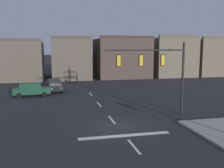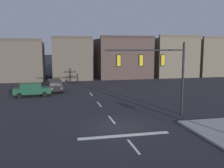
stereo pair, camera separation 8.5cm
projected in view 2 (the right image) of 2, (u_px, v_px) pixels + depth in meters
ground_plane at (117, 127)px, 19.41m from camera, size 400.00×400.00×0.00m
stop_bar_paint at (125, 136)px, 17.48m from camera, size 6.40×0.50×0.01m
lane_centreline at (112, 120)px, 21.34m from camera, size 0.16×26.40×0.01m
signal_mast_near_side at (158, 66)px, 22.00m from camera, size 7.02×0.60×6.44m
car_lot_nearside at (55, 85)px, 34.97m from camera, size 2.29×4.59×1.61m
car_lot_middle at (32, 89)px, 31.50m from camera, size 4.52×2.06×1.61m
building_row at (122, 58)px, 52.64m from camera, size 54.57×12.51×8.32m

